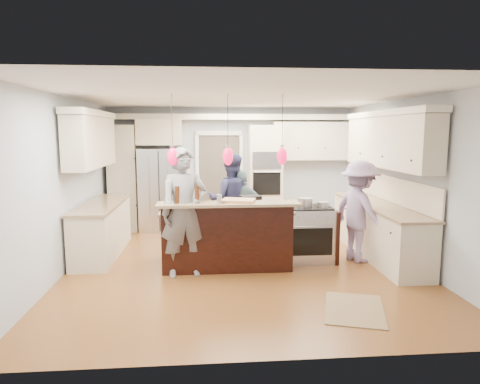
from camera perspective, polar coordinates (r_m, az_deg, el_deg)
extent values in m
plane|color=brown|center=(7.11, 0.24, -9.62)|extent=(6.00, 6.00, 0.00)
cube|color=#B2BCC6|center=(9.80, -1.31, 3.31)|extent=(5.50, 0.04, 2.70)
cube|color=#B2BCC6|center=(3.88, 4.20, -3.94)|extent=(5.50, 0.04, 2.70)
cube|color=#B2BCC6|center=(7.13, -22.36, 0.94)|extent=(0.04, 6.00, 2.70)
cube|color=#B2BCC6|center=(7.58, 21.45, 1.38)|extent=(0.04, 6.00, 2.70)
cube|color=white|center=(6.80, 0.26, 12.63)|extent=(5.50, 6.00, 0.04)
cube|color=#B7B7BC|center=(9.52, -10.52, 0.31)|extent=(0.90, 0.70, 1.80)
cube|color=beige|center=(9.57, 3.30, 1.98)|extent=(0.72, 0.64, 2.30)
cube|color=black|center=(9.21, 3.61, 4.24)|extent=(0.60, 0.02, 0.35)
cube|color=black|center=(9.26, 3.58, 1.15)|extent=(0.60, 0.02, 0.50)
cylinder|color=#B7B7BC|center=(9.20, 3.63, 2.67)|extent=(0.55, 0.02, 0.02)
cube|color=beige|center=(9.66, -15.25, 1.77)|extent=(0.60, 0.58, 2.30)
cube|color=beige|center=(9.50, -10.68, 7.86)|extent=(0.95, 0.58, 0.55)
cube|color=beige|center=(9.87, 9.30, 6.73)|extent=(1.70, 0.35, 0.85)
cube|color=beige|center=(9.57, -1.26, 9.97)|extent=(5.30, 0.38, 0.12)
cube|color=#4C443A|center=(9.81, -2.76, 1.54)|extent=(0.90, 0.06, 2.10)
cube|color=white|center=(9.70, -2.80, 7.87)|extent=(1.04, 0.06, 0.10)
cube|color=beige|center=(7.85, 17.84, -4.98)|extent=(0.60, 3.00, 0.88)
cube|color=tan|center=(7.76, 17.98, -1.67)|extent=(0.64, 3.05, 0.04)
cube|color=beige|center=(7.71, 19.16, 6.29)|extent=(0.35, 3.00, 0.85)
cube|color=beige|center=(7.71, 19.25, 9.86)|extent=(0.37, 3.10, 0.10)
cube|color=beige|center=(7.95, -17.87, -4.83)|extent=(0.60, 2.20, 0.88)
cube|color=tan|center=(7.86, -18.01, -1.56)|extent=(0.64, 2.25, 0.04)
cube|color=beige|center=(7.79, -19.22, 6.30)|extent=(0.35, 2.20, 0.85)
cube|color=beige|center=(7.79, -19.31, 9.83)|extent=(0.37, 2.30, 0.10)
cube|color=black|center=(7.12, -1.88, -5.92)|extent=(2.00, 1.00, 0.88)
cube|color=tan|center=(7.02, -1.90, -2.27)|extent=(2.10, 1.10, 0.04)
cube|color=black|center=(6.55, -1.63, -6.24)|extent=(2.00, 0.12, 1.08)
cube|color=tan|center=(6.30, -1.57, -1.61)|extent=(2.10, 0.42, 0.04)
cube|color=black|center=(7.17, 1.37, -1.17)|extent=(0.37, 0.32, 0.18)
cube|color=#B7B7BC|center=(7.31, 9.03, -5.55)|extent=(0.76, 0.66, 0.90)
cube|color=black|center=(7.01, 9.68, -6.58)|extent=(0.65, 0.01, 0.45)
cube|color=black|center=(7.22, 9.11, -2.00)|extent=(0.72, 0.59, 0.02)
cube|color=black|center=(7.42, 12.12, -5.51)|extent=(0.06, 0.71, 0.88)
cylinder|color=black|center=(6.26, -9.08, 9.49)|extent=(0.01, 0.01, 0.75)
ellipsoid|color=red|center=(6.26, -8.97, 4.69)|extent=(0.15, 0.15, 0.26)
cylinder|color=black|center=(6.25, -1.64, 9.59)|extent=(0.01, 0.01, 0.75)
ellipsoid|color=red|center=(6.26, -1.62, 4.78)|extent=(0.15, 0.15, 0.26)
cylinder|color=black|center=(6.35, 5.69, 9.53)|extent=(0.01, 0.01, 0.75)
ellipsoid|color=red|center=(6.35, 5.63, 4.79)|extent=(0.15, 0.15, 0.26)
imported|color=slate|center=(6.42, -7.43, -2.73)|extent=(0.79, 0.60, 1.93)
imported|color=#292C51|center=(8.06, -1.26, -1.07)|extent=(0.88, 0.69, 1.76)
imported|color=slate|center=(8.03, 0.33, -2.25)|extent=(0.89, 0.49, 1.45)
imported|color=#937DA8|center=(7.36, 15.62, -2.52)|extent=(1.00, 1.25, 1.69)
cube|color=#9C7A55|center=(5.59, 15.00, -14.85)|extent=(0.96, 1.17, 0.01)
cylinder|color=silver|center=(6.24, -9.53, -0.06)|extent=(0.08, 0.08, 0.34)
cylinder|color=#431D0B|center=(6.29, -5.73, -0.33)|extent=(0.08, 0.08, 0.25)
cylinder|color=#431D0B|center=(6.28, -8.37, -0.36)|extent=(0.08, 0.08, 0.25)
cylinder|color=#431D0B|center=(6.35, -7.60, -0.26)|extent=(0.07, 0.07, 0.26)
cylinder|color=#B7B7BC|center=(6.22, -2.78, -0.94)|extent=(0.08, 0.08, 0.13)
cube|color=tan|center=(6.38, -0.21, -1.13)|extent=(0.54, 0.45, 0.04)
cylinder|color=#B7B7BC|center=(7.21, 8.75, -1.35)|extent=(0.25, 0.25, 0.14)
cylinder|color=#B7B7BC|center=(7.18, 11.01, -1.64)|extent=(0.19, 0.19, 0.09)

